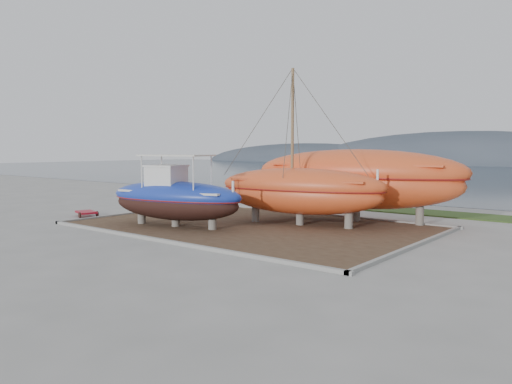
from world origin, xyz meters
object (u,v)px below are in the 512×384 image
Objects in this scene: blue_caique at (175,191)px; orange_bare_hull at (357,186)px; white_dinghy at (183,204)px; red_trailer at (86,214)px; orange_sailboat at (301,147)px.

orange_bare_hull is at bearing 37.78° from blue_caique.
white_dinghy is 11.10m from orange_bare_hull.
orange_bare_hull is 5.28× the size of red_trailer.
white_dinghy is at bearing 64.81° from red_trailer.
blue_caique is at bearing -148.43° from orange_sailboat.
orange_bare_hull reaches higher than white_dinghy.
orange_bare_hull is at bearing 26.40° from white_dinghy.
orange_bare_hull is (6.62, 7.90, 0.08)m from blue_caique.
blue_caique is at bearing 20.43° from red_trailer.
red_trailer is (-7.61, -0.55, -1.82)m from blue_caique.
white_dinghy is 0.34× the size of orange_bare_hull.
white_dinghy is at bearing 173.06° from orange_sailboat.
orange_sailboat reaches higher than orange_bare_hull.
white_dinghy is at bearing 120.75° from blue_caique.
white_dinghy is 1.80× the size of red_trailer.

